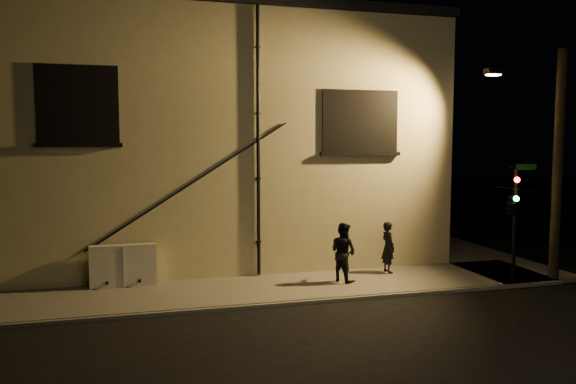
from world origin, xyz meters
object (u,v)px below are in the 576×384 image
object	(u,v)px
utility_cabinet	(123,266)
traffic_signal	(512,203)
streetlamp_pole	(554,160)
pedestrian_b	(343,252)
pedestrian_a	(388,247)

from	to	relation	value
utility_cabinet	traffic_signal	xyz separation A→B (m)	(11.37, -2.33, 1.77)
traffic_signal	streetlamp_pole	bearing A→B (deg)	-1.96
traffic_signal	streetlamp_pole	world-z (taller)	streetlamp_pole
pedestrian_b	pedestrian_a	bearing A→B (deg)	-98.31
traffic_signal	pedestrian_b	bearing A→B (deg)	166.29
pedestrian_a	pedestrian_b	distance (m)	1.92
pedestrian_a	utility_cabinet	bearing A→B (deg)	82.66
utility_cabinet	pedestrian_b	world-z (taller)	pedestrian_b
utility_cabinet	pedestrian_b	bearing A→B (deg)	-9.88
traffic_signal	streetlamp_pole	xyz separation A→B (m)	(1.40, -0.05, 1.28)
pedestrian_b	utility_cabinet	bearing A→B (deg)	51.35
pedestrian_a	traffic_signal	bearing A→B (deg)	-124.98
pedestrian_a	pedestrian_b	world-z (taller)	pedestrian_b
pedestrian_b	streetlamp_pole	bearing A→B (deg)	-129.96
streetlamp_pole	pedestrian_b	bearing A→B (deg)	168.82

